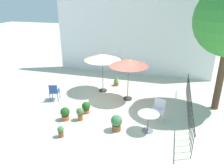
# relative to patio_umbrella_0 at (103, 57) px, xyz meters

# --- Properties ---
(ground_plane) EXTENTS (60.00, 60.00, 0.00)m
(ground_plane) POSITION_rel_patio_umbrella_0_xyz_m (0.90, -1.60, -1.96)
(ground_plane) COLOR beige
(villa_facade) EXTENTS (10.29, 0.30, 5.47)m
(villa_facade) POSITION_rel_patio_umbrella_0_xyz_m (0.90, 3.45, 0.78)
(villa_facade) COLOR white
(villa_facade) RESTS_ON ground
(terrace_railing) EXTENTS (0.03, 6.03, 1.01)m
(terrace_railing) POSITION_rel_patio_umbrella_0_xyz_m (4.49, -1.60, -1.28)
(terrace_railing) COLOR black
(terrace_railing) RESTS_ON ground
(patio_umbrella_0) EXTENTS (1.95, 1.95, 2.21)m
(patio_umbrella_0) POSITION_rel_patio_umbrella_0_xyz_m (0.00, 0.00, 0.00)
(patio_umbrella_0) COLOR #2D2D2D
(patio_umbrella_0) RESTS_ON ground
(patio_umbrella_1) EXTENTS (1.92, 1.92, 2.22)m
(patio_umbrella_1) POSITION_rel_patio_umbrella_0_xyz_m (1.55, -0.64, 0.00)
(patio_umbrella_1) COLOR #2D2D2D
(patio_umbrella_1) RESTS_ON ground
(cafe_table_0) EXTENTS (0.83, 0.83, 0.78)m
(cafe_table_0) POSITION_rel_patio_umbrella_0_xyz_m (2.91, -3.22, -1.41)
(cafe_table_0) COLOR silver
(cafe_table_0) RESTS_ON ground
(patio_chair_0) EXTENTS (0.55, 0.59, 0.90)m
(patio_chair_0) POSITION_rel_patio_umbrella_0_xyz_m (-1.99, -1.81, -1.43)
(patio_chair_0) COLOR #254896
(patio_chair_0) RESTS_ON ground
(patio_chair_1) EXTENTS (0.57, 0.53, 0.93)m
(patio_chair_1) POSITION_rel_patio_umbrella_0_xyz_m (3.24, -2.19, -1.43)
(patio_chair_1) COLOR white
(patio_chair_1) RESTS_ON ground
(potted_plant_0) EXTENTS (0.39, 0.39, 0.54)m
(potted_plant_0) POSITION_rel_patio_umbrella_0_xyz_m (0.03, -2.54, -1.67)
(potted_plant_0) COLOR #B15739
(potted_plant_0) RESTS_ON ground
(potted_plant_1) EXTENTS (0.32, 0.32, 0.60)m
(potted_plant_1) POSITION_rel_patio_umbrella_0_xyz_m (0.49, 1.00, -1.65)
(potted_plant_1) COLOR brown
(potted_plant_1) RESTS_ON ground
(potted_plant_2) EXTENTS (0.40, 0.40, 0.58)m
(potted_plant_2) POSITION_rel_patio_umbrella_0_xyz_m (-0.61, -3.35, -1.65)
(potted_plant_2) COLOR #BD5738
(potted_plant_2) RESTS_ON ground
(potted_plant_3) EXTENTS (0.46, 0.48, 0.68)m
(potted_plant_3) POSITION_rel_patio_umbrella_0_xyz_m (1.72, -3.52, -1.58)
(potted_plant_3) COLOR brown
(potted_plant_3) RESTS_ON ground
(potted_plant_4) EXTENTS (0.25, 0.25, 0.45)m
(potted_plant_4) POSITION_rel_patio_umbrella_0_xyz_m (-0.19, -4.51, -1.71)
(potted_plant_4) COLOR #9E4B29
(potted_plant_4) RESTS_ON ground
(potted_plant_5) EXTENTS (0.33, 0.33, 0.57)m
(potted_plant_5) POSITION_rel_patio_umbrella_0_xyz_m (0.02, -3.19, -1.62)
(potted_plant_5) COLOR #A7542B
(potted_plant_5) RESTS_ON ground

